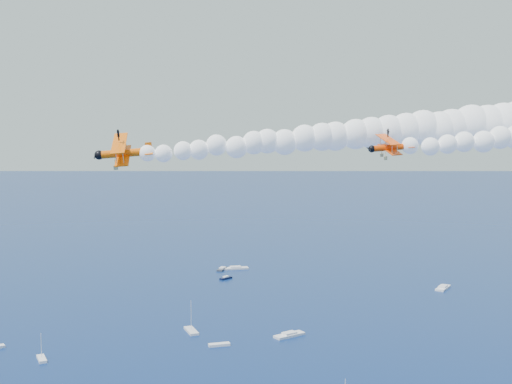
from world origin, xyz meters
The scene contains 4 objects.
biplane_lead centered at (17.56, 35.48, 57.90)m, with size 6.38×7.15×4.31m, color #F74405, non-canonical shape.
biplane_trail centered at (-16.03, 17.13, 57.00)m, with size 8.43×9.46×5.70m, color #FA6105, non-canonical shape.
smoke_trail_trail centered at (9.40, 38.00, 59.53)m, with size 52.78×44.50×11.62m, color white, non-canonical shape.
spectator_boats centered at (-0.28, 110.30, 0.35)m, with size 240.67×175.28×0.70m.
Camera 1 is at (52.16, -53.49, 60.21)m, focal length 46.44 mm.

